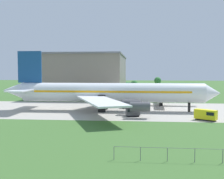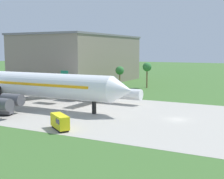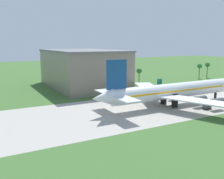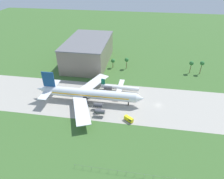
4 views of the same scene
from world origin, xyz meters
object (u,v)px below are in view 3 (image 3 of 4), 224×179
at_px(regional_aircraft, 179,89).
at_px(fuel_truck, 207,105).
at_px(jet_airliner, 173,91).
at_px(terminal_building, 82,68).

height_order(regional_aircraft, fuel_truck, regional_aircraft).
relative_size(jet_airliner, fuel_truck, 16.80).
bearing_deg(fuel_truck, regional_aircraft, 69.14).
height_order(regional_aircraft, terminal_building, terminal_building).
relative_size(jet_airliner, regional_aircraft, 2.64).
bearing_deg(regional_aircraft, fuel_truck, -110.86).
relative_size(regional_aircraft, fuel_truck, 6.36).
bearing_deg(fuel_truck, jet_airliner, 127.35).
bearing_deg(terminal_building, regional_aircraft, -52.37).
height_order(jet_airliner, fuel_truck, jet_airliner).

